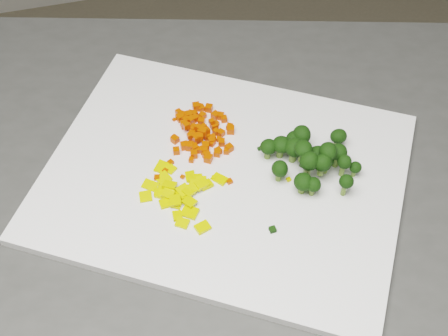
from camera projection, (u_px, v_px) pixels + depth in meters
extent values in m
cube|color=white|center=(224.00, 176.00, 0.76)|extent=(0.54, 0.51, 0.01)
cube|color=red|center=(193.00, 137.00, 0.79)|extent=(0.01, 0.01, 0.01)
cube|color=red|center=(203.00, 116.00, 0.82)|extent=(0.01, 0.01, 0.01)
cube|color=red|center=(194.00, 114.00, 0.82)|extent=(0.01, 0.01, 0.01)
cube|color=red|center=(204.00, 150.00, 0.78)|extent=(0.01, 0.01, 0.01)
cube|color=red|center=(206.00, 156.00, 0.77)|extent=(0.01, 0.01, 0.01)
cube|color=red|center=(194.00, 148.00, 0.78)|extent=(0.01, 0.01, 0.01)
cube|color=red|center=(219.00, 139.00, 0.79)|extent=(0.01, 0.01, 0.01)
cube|color=red|center=(186.00, 126.00, 0.80)|extent=(0.01, 0.01, 0.01)
cube|color=red|center=(194.00, 154.00, 0.77)|extent=(0.01, 0.01, 0.01)
cube|color=red|center=(184.00, 124.00, 0.81)|extent=(0.01, 0.01, 0.01)
cube|color=red|center=(190.00, 136.00, 0.79)|extent=(0.01, 0.01, 0.01)
cube|color=red|center=(184.00, 118.00, 0.81)|extent=(0.01, 0.01, 0.01)
cube|color=red|center=(191.00, 113.00, 0.82)|extent=(0.01, 0.01, 0.01)
cube|color=red|center=(226.00, 151.00, 0.78)|extent=(0.01, 0.01, 0.01)
cube|color=red|center=(221.00, 133.00, 0.80)|extent=(0.01, 0.01, 0.01)
cube|color=red|center=(213.00, 138.00, 0.79)|extent=(0.01, 0.01, 0.01)
cube|color=red|center=(207.00, 131.00, 0.79)|extent=(0.01, 0.01, 0.01)
cube|color=red|center=(197.00, 127.00, 0.80)|extent=(0.01, 0.01, 0.01)
cube|color=red|center=(184.00, 146.00, 0.78)|extent=(0.01, 0.01, 0.01)
cube|color=red|center=(197.00, 140.00, 0.79)|extent=(0.01, 0.01, 0.01)
cube|color=red|center=(229.00, 148.00, 0.78)|extent=(0.01, 0.01, 0.01)
cube|color=red|center=(207.00, 136.00, 0.79)|extent=(0.01, 0.01, 0.01)
cube|color=red|center=(231.00, 130.00, 0.80)|extent=(0.01, 0.01, 0.01)
cube|color=red|center=(182.00, 115.00, 0.82)|extent=(0.01, 0.01, 0.01)
cube|color=red|center=(182.00, 115.00, 0.82)|extent=(0.01, 0.01, 0.01)
cube|color=red|center=(199.00, 137.00, 0.78)|extent=(0.01, 0.01, 0.01)
cube|color=red|center=(230.00, 127.00, 0.80)|extent=(0.01, 0.01, 0.01)
cube|color=red|center=(174.00, 138.00, 0.79)|extent=(0.01, 0.01, 0.01)
cube|color=red|center=(212.00, 144.00, 0.79)|extent=(0.01, 0.01, 0.01)
cube|color=red|center=(216.00, 132.00, 0.80)|extent=(0.01, 0.01, 0.01)
cube|color=red|center=(203.00, 132.00, 0.79)|extent=(0.01, 0.01, 0.01)
cube|color=red|center=(209.00, 108.00, 0.83)|extent=(0.01, 0.01, 0.01)
cube|color=red|center=(193.00, 146.00, 0.78)|extent=(0.01, 0.01, 0.01)
cube|color=red|center=(196.00, 130.00, 0.80)|extent=(0.01, 0.01, 0.01)
cube|color=red|center=(198.00, 118.00, 0.82)|extent=(0.01, 0.01, 0.01)
cube|color=red|center=(188.00, 125.00, 0.81)|extent=(0.01, 0.01, 0.01)
cube|color=red|center=(180.00, 118.00, 0.81)|extent=(0.01, 0.01, 0.01)
cube|color=red|center=(195.00, 118.00, 0.81)|extent=(0.01, 0.01, 0.01)
cube|color=red|center=(206.00, 154.00, 0.77)|extent=(0.01, 0.01, 0.01)
cube|color=red|center=(198.00, 108.00, 0.83)|extent=(0.01, 0.01, 0.01)
cube|color=red|center=(208.00, 158.00, 0.77)|extent=(0.01, 0.01, 0.01)
cube|color=red|center=(207.00, 134.00, 0.80)|extent=(0.01, 0.01, 0.01)
cube|color=red|center=(205.00, 130.00, 0.80)|extent=(0.01, 0.01, 0.01)
cube|color=red|center=(204.00, 126.00, 0.80)|extent=(0.01, 0.01, 0.01)
cube|color=red|center=(220.00, 116.00, 0.82)|extent=(0.01, 0.01, 0.01)
cube|color=red|center=(199.00, 150.00, 0.78)|extent=(0.01, 0.01, 0.01)
cube|color=red|center=(222.00, 142.00, 0.79)|extent=(0.01, 0.01, 0.01)
cube|color=red|center=(184.00, 120.00, 0.81)|extent=(0.01, 0.01, 0.01)
cube|color=red|center=(201.00, 121.00, 0.81)|extent=(0.01, 0.01, 0.01)
cube|color=red|center=(212.00, 141.00, 0.79)|extent=(0.01, 0.01, 0.01)
cube|color=red|center=(212.00, 122.00, 0.80)|extent=(0.01, 0.01, 0.01)
cube|color=red|center=(176.00, 151.00, 0.78)|extent=(0.01, 0.01, 0.01)
cube|color=red|center=(186.00, 120.00, 0.81)|extent=(0.01, 0.01, 0.01)
cube|color=red|center=(206.00, 146.00, 0.78)|extent=(0.01, 0.01, 0.01)
cube|color=red|center=(196.00, 138.00, 0.78)|extent=(0.01, 0.01, 0.01)
cube|color=red|center=(215.00, 115.00, 0.82)|extent=(0.01, 0.01, 0.01)
cube|color=red|center=(191.00, 160.00, 0.77)|extent=(0.01, 0.01, 0.01)
cube|color=red|center=(218.00, 151.00, 0.78)|extent=(0.01, 0.01, 0.01)
cube|color=red|center=(179.00, 112.00, 0.82)|extent=(0.01, 0.01, 0.01)
cube|color=red|center=(199.00, 128.00, 0.79)|extent=(0.01, 0.01, 0.01)
cube|color=red|center=(214.00, 126.00, 0.80)|extent=(0.01, 0.01, 0.01)
cube|color=red|center=(190.00, 146.00, 0.78)|extent=(0.01, 0.01, 0.01)
cube|color=red|center=(192.00, 134.00, 0.80)|extent=(0.01, 0.01, 0.01)
cube|color=red|center=(175.00, 139.00, 0.79)|extent=(0.01, 0.01, 0.01)
cube|color=red|center=(191.00, 120.00, 0.81)|extent=(0.01, 0.01, 0.01)
cube|color=red|center=(193.00, 129.00, 0.80)|extent=(0.01, 0.01, 0.01)
cube|color=red|center=(216.00, 124.00, 0.81)|extent=(0.01, 0.01, 0.01)
cube|color=red|center=(190.00, 146.00, 0.78)|extent=(0.01, 0.01, 0.01)
cube|color=red|center=(196.00, 107.00, 0.83)|extent=(0.01, 0.01, 0.01)
cube|color=red|center=(187.00, 147.00, 0.78)|extent=(0.01, 0.01, 0.01)
cube|color=red|center=(199.00, 133.00, 0.80)|extent=(0.01, 0.01, 0.01)
cube|color=red|center=(200.00, 137.00, 0.78)|extent=(0.01, 0.01, 0.01)
cube|color=red|center=(217.00, 153.00, 0.78)|extent=(0.01, 0.01, 0.01)
cube|color=red|center=(224.00, 119.00, 0.81)|extent=(0.01, 0.01, 0.01)
cube|color=red|center=(201.00, 132.00, 0.79)|extent=(0.01, 0.01, 0.01)
cube|color=red|center=(202.00, 108.00, 0.83)|extent=(0.01, 0.01, 0.01)
cube|color=red|center=(189.00, 115.00, 0.82)|extent=(0.01, 0.01, 0.01)
cube|color=red|center=(200.00, 107.00, 0.83)|extent=(0.01, 0.01, 0.01)
cube|color=yellow|center=(206.00, 185.00, 0.75)|extent=(0.02, 0.02, 0.01)
cube|color=yellow|center=(189.00, 191.00, 0.74)|extent=(0.02, 0.02, 0.01)
cube|color=yellow|center=(162.00, 167.00, 0.76)|extent=(0.02, 0.02, 0.01)
cube|color=yellow|center=(165.00, 204.00, 0.73)|extent=(0.01, 0.01, 0.00)
cube|color=yellow|center=(182.00, 223.00, 0.71)|extent=(0.02, 0.02, 0.01)
cube|color=yellow|center=(219.00, 179.00, 0.75)|extent=(0.02, 0.02, 0.01)
cube|color=yellow|center=(190.00, 202.00, 0.73)|extent=(0.02, 0.02, 0.00)
cube|color=yellow|center=(161.00, 192.00, 0.74)|extent=(0.02, 0.01, 0.01)
cube|color=yellow|center=(177.00, 204.00, 0.73)|extent=(0.02, 0.02, 0.01)
cube|color=yellow|center=(146.00, 197.00, 0.74)|extent=(0.02, 0.02, 0.01)
cube|color=yellow|center=(195.00, 178.00, 0.75)|extent=(0.02, 0.01, 0.01)
cube|color=yellow|center=(203.00, 227.00, 0.71)|extent=(0.02, 0.02, 0.01)
cube|color=yellow|center=(190.00, 212.00, 0.72)|extent=(0.02, 0.02, 0.01)
cube|color=yellow|center=(183.00, 194.00, 0.74)|extent=(0.02, 0.02, 0.01)
cube|color=yellow|center=(175.00, 200.00, 0.73)|extent=(0.02, 0.02, 0.00)
cube|color=yellow|center=(162.00, 193.00, 0.74)|extent=(0.02, 0.02, 0.01)
cube|color=yellow|center=(195.00, 185.00, 0.74)|extent=(0.02, 0.02, 0.01)
cube|color=yellow|center=(170.00, 169.00, 0.76)|extent=(0.02, 0.02, 0.01)
cube|color=yellow|center=(173.00, 193.00, 0.74)|extent=(0.01, 0.02, 0.00)
cube|color=yellow|center=(168.00, 194.00, 0.73)|extent=(0.02, 0.02, 0.01)
cube|color=yellow|center=(163.00, 179.00, 0.75)|extent=(0.02, 0.02, 0.01)
cube|color=yellow|center=(170.00, 185.00, 0.74)|extent=(0.02, 0.02, 0.01)
cube|color=yellow|center=(186.00, 190.00, 0.74)|extent=(0.02, 0.02, 0.01)
cube|color=yellow|center=(150.00, 185.00, 0.75)|extent=(0.02, 0.02, 0.01)
cube|color=yellow|center=(202.00, 184.00, 0.74)|extent=(0.02, 0.02, 0.01)
cube|color=yellow|center=(201.00, 182.00, 0.75)|extent=(0.02, 0.02, 0.01)
cube|color=yellow|center=(190.00, 176.00, 0.75)|extent=(0.01, 0.02, 0.01)
cube|color=yellow|center=(184.00, 191.00, 0.74)|extent=(0.02, 0.02, 0.01)
cube|color=yellow|center=(177.00, 216.00, 0.72)|extent=(0.01, 0.01, 0.01)
cube|color=black|center=(259.00, 149.00, 0.78)|extent=(0.01, 0.01, 0.00)
cube|color=yellow|center=(213.00, 178.00, 0.75)|extent=(0.01, 0.01, 0.00)
cube|color=red|center=(174.00, 120.00, 0.82)|extent=(0.01, 0.01, 0.00)
cube|color=red|center=(165.00, 171.00, 0.76)|extent=(0.01, 0.01, 0.00)
cube|color=red|center=(171.00, 162.00, 0.77)|extent=(0.01, 0.01, 0.00)
cube|color=red|center=(189.00, 128.00, 0.81)|extent=(0.01, 0.01, 0.00)
cube|color=yellow|center=(170.00, 170.00, 0.76)|extent=(0.00, 0.00, 0.00)
cube|color=black|center=(301.00, 165.00, 0.77)|extent=(0.01, 0.01, 0.00)
cube|color=black|center=(208.00, 131.00, 0.80)|extent=(0.01, 0.01, 0.00)
cube|color=red|center=(230.00, 181.00, 0.75)|extent=(0.01, 0.01, 0.00)
cube|color=yellow|center=(289.00, 179.00, 0.75)|extent=(0.01, 0.01, 0.00)
cube|color=red|center=(183.00, 177.00, 0.75)|extent=(0.01, 0.01, 0.00)
cube|color=red|center=(157.00, 177.00, 0.75)|extent=(0.01, 0.01, 0.00)
cube|color=yellow|center=(148.00, 199.00, 0.73)|extent=(0.01, 0.01, 0.00)
cube|color=black|center=(273.00, 229.00, 0.71)|extent=(0.01, 0.01, 0.01)
cube|color=red|center=(199.00, 139.00, 0.79)|extent=(0.01, 0.01, 0.01)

